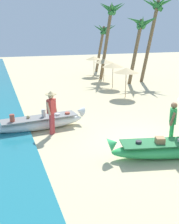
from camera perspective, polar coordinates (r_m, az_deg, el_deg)
The scene contains 13 objects.
ground_plane at distance 9.93m, azimuth 11.98°, elevation -6.94°, with size 80.00×80.00×0.00m, color beige.
boat_green_foreground at distance 9.05m, azimuth 18.26°, elevation -7.75°, with size 4.53×1.74×0.86m.
boat_white_midground at distance 11.20m, azimuth -10.98°, elevation -2.34°, with size 4.19×1.10×0.88m.
person_vendor_hatted at distance 10.41m, azimuth -8.47°, elevation 0.56°, with size 0.53×0.52×1.81m.
person_tourist_customer at distance 9.64m, azimuth 17.99°, elevation -2.11°, with size 0.47×0.56×1.68m.
parasol_row_0 at distance 16.54m, azimuth 8.21°, elevation 9.19°, with size 1.60×1.60×1.91m.
parasol_row_1 at distance 19.28m, azimuth 5.25°, elevation 10.41°, with size 1.60×1.60×1.91m.
parasol_row_2 at distance 22.10m, azimuth 3.25°, elevation 11.31°, with size 1.60×1.60×1.91m.
parasol_row_3 at distance 24.70m, azimuth 1.01°, elevation 11.95°, with size 1.60×1.60×1.91m.
palm_tree_tall_inland at distance 28.14m, azimuth 3.10°, elevation 17.02°, with size 2.56×2.83×5.02m.
palm_tree_leaning_seaward at distance 23.41m, azimuth 4.67°, elevation 20.24°, with size 2.52×2.77×6.61m.
palm_tree_mid_cluster at distance 21.45m, azimuth 11.30°, elevation 17.71°, with size 2.74×2.80×5.36m.
palm_tree_far_behind at distance 22.82m, azimuth 14.65°, elevation 20.56°, with size 2.76×2.84×6.86m.
Camera 1 is at (-4.95, -7.63, 3.99)m, focal length 41.02 mm.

